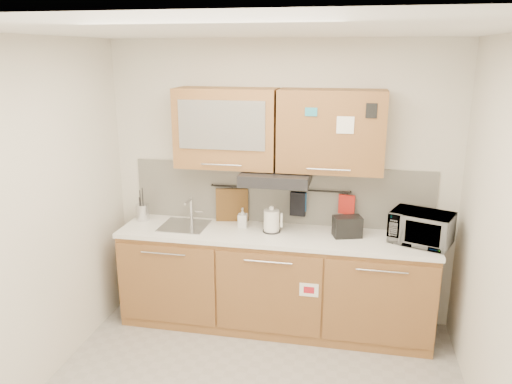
% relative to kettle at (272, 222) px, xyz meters
% --- Properties ---
extents(ceiling, '(3.20, 3.20, 0.00)m').
position_rel_kettle_xyz_m(ceiling, '(0.03, -1.22, 1.58)').
color(ceiling, white).
rests_on(ceiling, wall_back).
extents(wall_back, '(3.20, 0.00, 3.20)m').
position_rel_kettle_xyz_m(wall_back, '(0.03, 0.28, 0.28)').
color(wall_back, silver).
rests_on(wall_back, ground).
extents(wall_left, '(0.00, 3.00, 3.00)m').
position_rel_kettle_xyz_m(wall_left, '(-1.57, -1.22, 0.28)').
color(wall_left, silver).
rests_on(wall_left, ground).
extents(wall_right, '(0.00, 3.00, 3.00)m').
position_rel_kettle_xyz_m(wall_right, '(1.63, -1.22, 0.28)').
color(wall_right, silver).
rests_on(wall_right, ground).
extents(base_cabinet, '(2.80, 0.64, 0.88)m').
position_rel_kettle_xyz_m(base_cabinet, '(0.03, -0.03, -0.61)').
color(base_cabinet, '#AD753D').
rests_on(base_cabinet, floor).
extents(countertop, '(2.82, 0.62, 0.04)m').
position_rel_kettle_xyz_m(countertop, '(0.03, -0.03, -0.12)').
color(countertop, white).
rests_on(countertop, base_cabinet).
extents(backsplash, '(2.80, 0.02, 0.56)m').
position_rel_kettle_xyz_m(backsplash, '(0.03, 0.27, 0.18)').
color(backsplash, silver).
rests_on(backsplash, countertop).
extents(upper_cabinets, '(1.82, 0.37, 0.70)m').
position_rel_kettle_xyz_m(upper_cabinets, '(0.03, 0.10, 0.81)').
color(upper_cabinets, '#AD753D').
rests_on(upper_cabinets, wall_back).
extents(range_hood, '(0.60, 0.46, 0.10)m').
position_rel_kettle_xyz_m(range_hood, '(0.03, 0.03, 0.40)').
color(range_hood, black).
rests_on(range_hood, upper_cabinets).
extents(sink, '(0.42, 0.40, 0.26)m').
position_rel_kettle_xyz_m(sink, '(-0.82, -0.01, -0.09)').
color(sink, silver).
rests_on(sink, countertop).
extents(utensil_rail, '(1.30, 0.02, 0.02)m').
position_rel_kettle_xyz_m(utensil_rail, '(0.03, 0.23, 0.24)').
color(utensil_rail, black).
rests_on(utensil_rail, backsplash).
extents(utensil_crock, '(0.16, 0.16, 0.32)m').
position_rel_kettle_xyz_m(utensil_crock, '(-1.27, 0.08, -0.02)').
color(utensil_crock, silver).
rests_on(utensil_crock, countertop).
extents(kettle, '(0.18, 0.16, 0.25)m').
position_rel_kettle_xyz_m(kettle, '(0.00, 0.00, 0.00)').
color(kettle, white).
rests_on(kettle, countertop).
extents(toaster, '(0.27, 0.21, 0.18)m').
position_rel_kettle_xyz_m(toaster, '(0.67, 0.01, -0.00)').
color(toaster, black).
rests_on(toaster, countertop).
extents(microwave, '(0.58, 0.49, 0.27)m').
position_rel_kettle_xyz_m(microwave, '(1.28, -0.02, 0.04)').
color(microwave, '#999999').
rests_on(microwave, countertop).
extents(soap_bottle, '(0.09, 0.09, 0.18)m').
position_rel_kettle_xyz_m(soap_bottle, '(-0.29, 0.07, -0.01)').
color(soap_bottle, '#999999').
rests_on(soap_bottle, countertop).
extents(cutting_board, '(0.31, 0.07, 0.38)m').
position_rel_kettle_xyz_m(cutting_board, '(-0.42, 0.22, 0.03)').
color(cutting_board, brown).
rests_on(cutting_board, utensil_rail).
extents(oven_mitt, '(0.11, 0.03, 0.18)m').
position_rel_kettle_xyz_m(oven_mitt, '(0.23, 0.22, 0.13)').
color(oven_mitt, '#1F5591').
rests_on(oven_mitt, utensil_rail).
extents(dark_pouch, '(0.15, 0.06, 0.22)m').
position_rel_kettle_xyz_m(dark_pouch, '(0.21, 0.22, 0.11)').
color(dark_pouch, black).
rests_on(dark_pouch, utensil_rail).
extents(pot_holder, '(0.15, 0.05, 0.18)m').
position_rel_kettle_xyz_m(pot_holder, '(0.65, 0.22, 0.13)').
color(pot_holder, red).
rests_on(pot_holder, utensil_rail).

